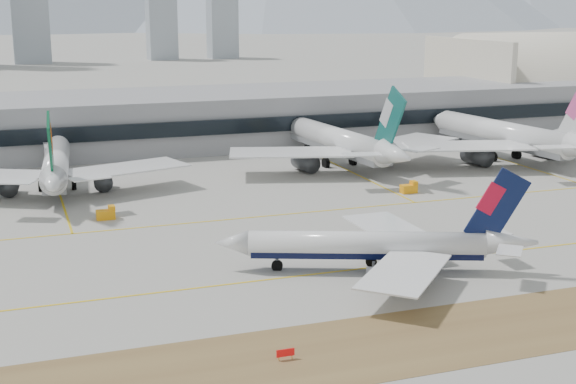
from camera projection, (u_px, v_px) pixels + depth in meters
name	position (u px, v px, depth m)	size (l,w,h in m)	color
ground	(315.00, 263.00, 127.83)	(3000.00, 3000.00, 0.00)	#99968F
taxiing_airliner	(378.00, 246.00, 123.12)	(47.82, 40.43, 16.76)	white
widebody_eva	(56.00, 166.00, 175.31)	(58.08, 57.05, 20.78)	white
widebody_cathay	(342.00, 143.00, 201.19)	(63.95, 62.85, 22.89)	white
widebody_china_air	(509.00, 137.00, 209.05)	(66.75, 65.80, 23.98)	white
terminal	(171.00, 120.00, 231.46)	(280.00, 43.10, 15.00)	gray
hangar	(567.00, 112.00, 301.70)	(91.00, 60.00, 60.00)	beige
hold_sign_left	(285.00, 353.00, 93.04)	(2.20, 0.15, 1.35)	red
gse_c	(409.00, 188.00, 174.67)	(3.55, 2.00, 2.60)	#FF9E0D
gse_b	(106.00, 214.00, 153.45)	(3.55, 2.00, 2.60)	#FF9E0D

